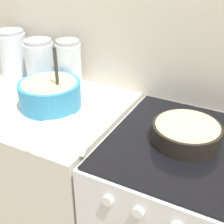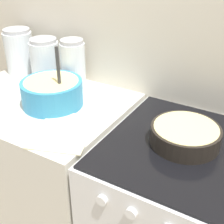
# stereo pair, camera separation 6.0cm
# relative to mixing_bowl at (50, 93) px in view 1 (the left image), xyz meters

# --- Properties ---
(wall_back) EXTENTS (4.76, 0.05, 2.40)m
(wall_back) POSITION_rel_mixing_bowl_xyz_m (0.34, 0.36, 0.21)
(wall_back) COLOR beige
(wall_back) RESTS_ON ground_plane
(countertop_cabinet) EXTENTS (0.88, 0.67, 0.92)m
(countertop_cabinet) POSITION_rel_mixing_bowl_xyz_m (-0.11, -0.00, -0.53)
(countertop_cabinet) COLOR silver
(countertop_cabinet) RESTS_ON ground_plane
(mixing_bowl) EXTENTS (0.29, 0.29, 0.30)m
(mixing_bowl) POSITION_rel_mixing_bowl_xyz_m (0.00, 0.00, 0.00)
(mixing_bowl) COLOR #338CBF
(mixing_bowl) RESTS_ON countertop_cabinet
(baking_pan) EXTENTS (0.27, 0.27, 0.08)m
(baking_pan) POSITION_rel_mixing_bowl_xyz_m (0.66, 0.01, -0.03)
(baking_pan) COLOR black
(baking_pan) RESTS_ON stove
(storage_jar_left) EXTENTS (0.16, 0.16, 0.26)m
(storage_jar_left) POSITION_rel_mixing_bowl_xyz_m (-0.43, 0.23, 0.04)
(storage_jar_left) COLOR silver
(storage_jar_left) RESTS_ON countertop_cabinet
(storage_jar_middle) EXTENTS (0.16, 0.16, 0.23)m
(storage_jar_middle) POSITION_rel_mixing_bowl_xyz_m (-0.24, 0.23, 0.03)
(storage_jar_middle) COLOR silver
(storage_jar_middle) RESTS_ON countertop_cabinet
(storage_jar_right) EXTENTS (0.13, 0.13, 0.26)m
(storage_jar_right) POSITION_rel_mixing_bowl_xyz_m (-0.04, 0.23, 0.04)
(storage_jar_right) COLOR silver
(storage_jar_right) RESTS_ON countertop_cabinet
(recipe_page) EXTENTS (0.31, 0.36, 0.01)m
(recipe_page) POSITION_rel_mixing_bowl_xyz_m (0.20, -0.16, -0.07)
(recipe_page) COLOR beige
(recipe_page) RESTS_ON countertop_cabinet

